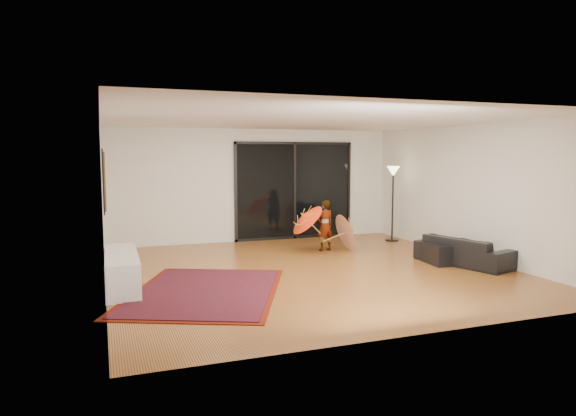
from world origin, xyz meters
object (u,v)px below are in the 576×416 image
child (325,225)px  ottoman (445,253)px  media_console (122,270)px  sofa (464,251)px

child → ottoman: bearing=119.1°
media_console → ottoman: size_ratio=2.90×
media_console → sofa: 6.22m
media_console → sofa: bearing=-3.5°
sofa → child: 2.93m
sofa → child: (-1.91, 2.20, 0.29)m
sofa → media_console: bearing=69.1°
media_console → child: child is taller
sofa → child: bearing=24.5°
child → sofa: bearing=120.5°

